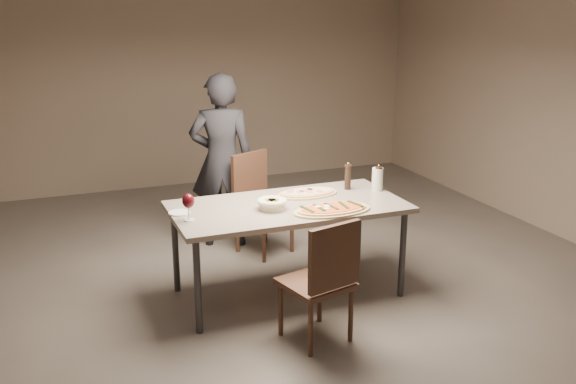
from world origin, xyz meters
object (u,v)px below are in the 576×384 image
object	(u,v)px
dining_table	(288,211)
chair_far	(258,197)
carafe	(377,179)
bread_basket	(272,203)
ham_pizza	(307,193)
zucchini_pizza	(332,209)
pepper_mill_left	(348,177)
chair_near	(324,276)
diner	(222,161)

from	to	relation	value
dining_table	chair_far	world-z (taller)	chair_far
dining_table	carafe	distance (m)	0.85
dining_table	bread_basket	distance (m)	0.20
ham_pizza	zucchini_pizza	bearing A→B (deg)	-83.03
pepper_mill_left	chair_far	distance (m)	1.00
zucchini_pizza	chair_near	distance (m)	0.68
dining_table	bread_basket	xyz separation A→B (m)	(-0.16, -0.07, 0.11)
diner	zucchini_pizza	bearing A→B (deg)	122.55
chair_far	ham_pizza	bearing A→B (deg)	76.29
zucchini_pizza	chair_far	world-z (taller)	chair_far
ham_pizza	bread_basket	size ratio (longest dim) A/B	2.26
zucchini_pizza	carafe	xyz separation A→B (m)	(0.59, 0.37, 0.08)
zucchini_pizza	diner	distance (m)	1.60
carafe	ham_pizza	bearing A→B (deg)	171.50
pepper_mill_left	carafe	size ratio (longest dim) A/B	1.22
bread_basket	chair_near	distance (m)	0.81
bread_basket	ham_pizza	bearing A→B (deg)	32.22
bread_basket	pepper_mill_left	distance (m)	0.82
dining_table	ham_pizza	world-z (taller)	ham_pizza
chair_near	diner	bearing A→B (deg)	79.04
ham_pizza	bread_basket	xyz separation A→B (m)	(-0.39, -0.25, 0.03)
zucchini_pizza	diner	bearing A→B (deg)	115.45
zucchini_pizza	carafe	size ratio (longest dim) A/B	3.21
dining_table	chair_near	world-z (taller)	chair_near
ham_pizza	bread_basket	distance (m)	0.46
dining_table	pepper_mill_left	xyz separation A→B (m)	(0.62, 0.21, 0.17)
carafe	diner	bearing A→B (deg)	130.38
ham_pizza	pepper_mill_left	size ratio (longest dim) A/B	2.22
zucchini_pizza	ham_pizza	bearing A→B (deg)	101.46
ham_pizza	chair_far	bearing A→B (deg)	106.28
bread_basket	carafe	xyz separation A→B (m)	(0.99, 0.16, 0.05)
ham_pizza	pepper_mill_left	xyz separation A→B (m)	(0.38, 0.03, 0.09)
pepper_mill_left	carafe	bearing A→B (deg)	-28.76
chair_near	carafe	bearing A→B (deg)	31.52
bread_basket	diner	distance (m)	1.34
dining_table	chair_near	xyz separation A→B (m)	(-0.06, -0.82, -0.19)
chair_near	chair_far	xyz separation A→B (m)	(0.15, 1.81, 0.02)
zucchini_pizza	diner	size ratio (longest dim) A/B	0.37
diner	bread_basket	bearing A→B (deg)	108.13
chair_far	diner	distance (m)	0.49
bread_basket	carafe	size ratio (longest dim) A/B	1.19
dining_table	pepper_mill_left	world-z (taller)	pepper_mill_left
chair_near	dining_table	bearing A→B (deg)	71.59
dining_table	ham_pizza	bearing A→B (deg)	37.06
carafe	chair_near	distance (m)	1.32
zucchini_pizza	chair_far	bearing A→B (deg)	107.45
zucchini_pizza	pepper_mill_left	xyz separation A→B (m)	(0.37, 0.49, 0.09)
bread_basket	diner	world-z (taller)	diner
ham_pizza	chair_far	size ratio (longest dim) A/B	0.56
pepper_mill_left	carafe	world-z (taller)	pepper_mill_left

